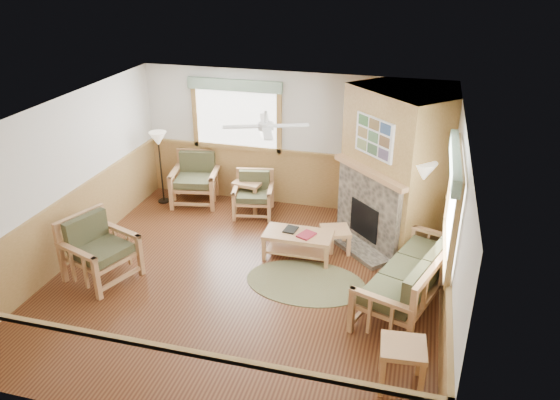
% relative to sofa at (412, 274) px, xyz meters
% --- Properties ---
extents(floor, '(6.00, 6.00, 0.01)m').
position_rel_sofa_xyz_m(floor, '(-2.55, -0.08, -0.52)').
color(floor, '#532C17').
rests_on(floor, ground).
extents(ceiling, '(6.00, 6.00, 0.01)m').
position_rel_sofa_xyz_m(ceiling, '(-2.55, -0.08, 2.19)').
color(ceiling, white).
rests_on(ceiling, floor).
extents(wall_back, '(6.00, 0.02, 2.70)m').
position_rel_sofa_xyz_m(wall_back, '(-2.55, 2.92, 0.84)').
color(wall_back, silver).
rests_on(wall_back, floor).
extents(wall_front, '(6.00, 0.02, 2.70)m').
position_rel_sofa_xyz_m(wall_front, '(-2.55, -3.08, 0.84)').
color(wall_front, silver).
rests_on(wall_front, floor).
extents(wall_left, '(0.02, 6.00, 2.70)m').
position_rel_sofa_xyz_m(wall_left, '(-5.55, -0.08, 0.84)').
color(wall_left, silver).
rests_on(wall_left, floor).
extents(wall_right, '(0.02, 6.00, 2.70)m').
position_rel_sofa_xyz_m(wall_right, '(0.45, -0.08, 0.84)').
color(wall_right, silver).
rests_on(wall_right, floor).
extents(wainscot, '(6.00, 6.00, 1.10)m').
position_rel_sofa_xyz_m(wainscot, '(-2.55, -0.08, 0.04)').
color(wainscot, '#A47C43').
rests_on(wainscot, floor).
extents(fireplace, '(3.11, 3.11, 2.70)m').
position_rel_sofa_xyz_m(fireplace, '(-0.50, 1.97, 0.84)').
color(fireplace, '#A47C43').
rests_on(fireplace, floor).
extents(window_back, '(1.90, 0.16, 1.50)m').
position_rel_sofa_xyz_m(window_back, '(-3.65, 2.88, 2.02)').
color(window_back, white).
rests_on(window_back, wall_back).
extents(window_right, '(0.16, 1.90, 1.50)m').
position_rel_sofa_xyz_m(window_right, '(0.41, -0.28, 2.02)').
color(window_right, white).
rests_on(window_right, wall_right).
extents(ceiling_fan, '(1.59, 1.59, 0.36)m').
position_rel_sofa_xyz_m(ceiling_fan, '(-2.25, 0.22, 2.15)').
color(ceiling_fan, white).
rests_on(ceiling_fan, ceiling).
extents(sofa, '(2.40, 1.59, 1.02)m').
position_rel_sofa_xyz_m(sofa, '(0.00, 0.00, 0.00)').
color(sofa, tan).
rests_on(sofa, floor).
extents(armchair_back_left, '(1.05, 1.05, 1.01)m').
position_rel_sofa_xyz_m(armchair_back_left, '(-4.44, 2.47, -0.01)').
color(armchair_back_left, tan).
rests_on(armchair_back_left, floor).
extents(armchair_back_right, '(0.86, 0.86, 0.83)m').
position_rel_sofa_xyz_m(armchair_back_right, '(-3.13, 2.25, -0.10)').
color(armchair_back_right, tan).
rests_on(armchair_back_right, floor).
extents(armchair_left, '(1.17, 1.17, 1.02)m').
position_rel_sofa_xyz_m(armchair_left, '(-4.74, -0.57, 0.00)').
color(armchair_left, tan).
rests_on(armchair_left, floor).
extents(coffee_table, '(1.15, 0.58, 0.46)m').
position_rel_sofa_xyz_m(coffee_table, '(-1.90, 0.87, -0.28)').
color(coffee_table, tan).
rests_on(coffee_table, floor).
extents(end_table_chairs, '(0.61, 0.59, 0.61)m').
position_rel_sofa_xyz_m(end_table_chairs, '(-3.28, 2.47, -0.21)').
color(end_table_chairs, tan).
rests_on(end_table_chairs, floor).
extents(end_table_sofa, '(0.57, 0.55, 0.59)m').
position_rel_sofa_xyz_m(end_table_sofa, '(-0.02, -1.72, -0.22)').
color(end_table_sofa, tan).
rests_on(end_table_sofa, floor).
extents(footstool, '(0.62, 0.62, 0.42)m').
position_rel_sofa_xyz_m(footstool, '(-1.33, 1.25, -0.30)').
color(footstool, tan).
rests_on(footstool, floor).
extents(braided_rug, '(2.27, 2.27, 0.01)m').
position_rel_sofa_xyz_m(braided_rug, '(-1.60, 0.13, -0.51)').
color(braided_rug, brown).
rests_on(braided_rug, floor).
extents(floor_lamp_left, '(0.37, 0.37, 1.51)m').
position_rel_sofa_xyz_m(floor_lamp_left, '(-5.10, 2.31, 0.24)').
color(floor_lamp_left, black).
rests_on(floor_lamp_left, floor).
extents(floor_lamp_right, '(0.51, 0.51, 1.78)m').
position_rel_sofa_xyz_m(floor_lamp_right, '(0.00, 1.24, 0.38)').
color(floor_lamp_right, black).
rests_on(floor_lamp_right, floor).
extents(book_red, '(0.32, 0.36, 0.03)m').
position_rel_sofa_xyz_m(book_red, '(-1.75, 0.82, -0.02)').
color(book_red, maroon).
rests_on(book_red, coffee_table).
extents(book_dark, '(0.23, 0.29, 0.03)m').
position_rel_sofa_xyz_m(book_dark, '(-2.05, 0.94, -0.03)').
color(book_dark, black).
rests_on(book_dark, coffee_table).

